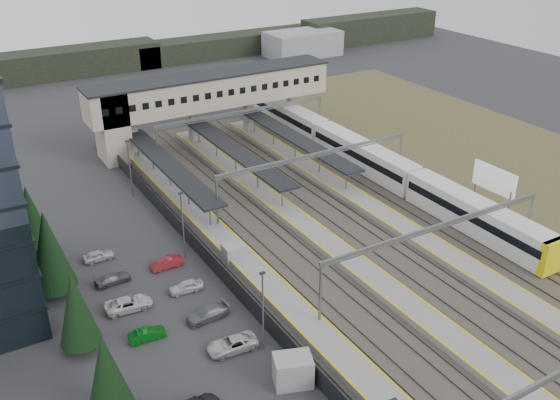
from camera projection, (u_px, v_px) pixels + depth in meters
ground at (293, 280)px, 65.72m from camera, size 220.00×220.00×0.00m
conifer_row at (88, 330)px, 50.59m from camera, size 4.42×49.82×9.50m
car_park at (210, 371)px, 52.40m from camera, size 10.79×44.10×1.29m
lampposts at (217, 260)px, 61.13m from camera, size 0.50×53.25×8.07m
fence at (216, 267)px, 66.19m from camera, size 0.08×90.00×2.00m
relay_cabin_near at (293, 370)px, 51.41m from camera, size 3.75×3.24×2.63m
relay_cabin_far at (234, 253)px, 68.61m from camera, size 2.36×2.00×2.09m
rail_corridor at (338, 236)px, 73.71m from camera, size 34.00×90.00×0.92m
canopies at (235, 151)px, 88.04m from camera, size 23.10×30.00×3.28m
footbridge at (196, 96)px, 98.17m from camera, size 40.40×6.40×11.20m
gantries at (369, 193)px, 70.84m from camera, size 28.40×62.28×7.17m
train at (365, 157)px, 90.41m from camera, size 3.13×65.51×3.95m
billboard at (494, 181)px, 78.88m from camera, size 0.33×6.68×5.81m
scrub_east at (540, 175)px, 90.04m from camera, size 34.00×120.00×0.06m
treeline_far at (174, 53)px, 146.56m from camera, size 170.00×19.00×7.00m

